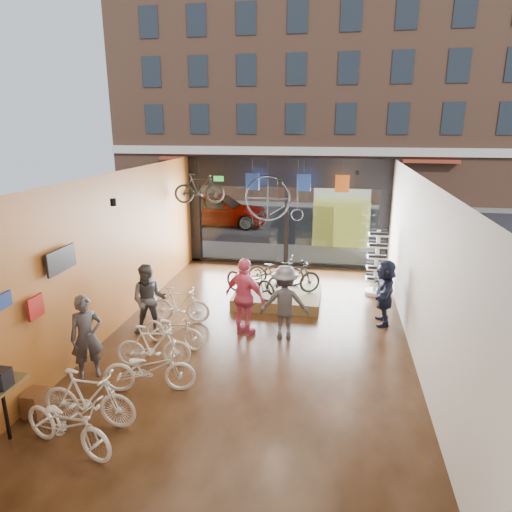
% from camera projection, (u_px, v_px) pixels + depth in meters
% --- Properties ---
extents(ground_plane, '(7.00, 12.00, 0.04)m').
position_uv_depth(ground_plane, '(257.00, 338.00, 10.83)').
color(ground_plane, black).
rests_on(ground_plane, ground).
extents(ceiling, '(7.00, 12.00, 0.04)m').
position_uv_depth(ceiling, '(257.00, 176.00, 9.77)').
color(ceiling, black).
rests_on(ceiling, ground).
extents(wall_left, '(0.04, 12.00, 3.80)m').
position_uv_depth(wall_left, '(112.00, 254.00, 10.90)').
color(wall_left, '#AE6923').
rests_on(wall_left, ground).
extents(wall_right, '(0.04, 12.00, 3.80)m').
position_uv_depth(wall_right, '(419.00, 270.00, 9.70)').
color(wall_right, beige).
rests_on(wall_right, ground).
extents(wall_back, '(7.00, 0.04, 3.80)m').
position_uv_depth(wall_back, '(153.00, 430.00, 4.61)').
color(wall_back, beige).
rests_on(wall_back, ground).
extents(storefront, '(7.00, 0.26, 3.80)m').
position_uv_depth(storefront, '(287.00, 213.00, 15.97)').
color(storefront, black).
rests_on(storefront, ground).
extents(exit_sign, '(0.35, 0.06, 0.18)m').
position_uv_depth(exit_sign, '(219.00, 179.00, 15.95)').
color(exit_sign, '#198C26').
rests_on(exit_sign, storefront).
extents(street_road, '(30.00, 18.00, 0.02)m').
position_uv_depth(street_road, '(304.00, 217.00, 25.02)').
color(street_road, black).
rests_on(street_road, ground).
extents(sidewalk_near, '(30.00, 2.40, 0.12)m').
position_uv_depth(sidewalk_near, '(289.00, 254.00, 17.62)').
color(sidewalk_near, slate).
rests_on(sidewalk_near, ground).
extents(sidewalk_far, '(30.00, 2.00, 0.12)m').
position_uv_depth(sidewalk_far, '(309.00, 204.00, 28.78)').
color(sidewalk_far, slate).
rests_on(sidewalk_far, ground).
extents(opposite_building, '(26.00, 5.00, 14.00)m').
position_uv_depth(opposite_building, '(315.00, 90.00, 29.21)').
color(opposite_building, brown).
rests_on(opposite_building, ground).
extents(street_car, '(4.91, 1.98, 1.67)m').
position_uv_depth(street_car, '(217.00, 209.00, 22.64)').
color(street_car, gray).
rests_on(street_car, street_road).
extents(box_truck, '(2.34, 7.03, 2.77)m').
position_uv_depth(box_truck, '(341.00, 205.00, 20.52)').
color(box_truck, silver).
rests_on(box_truck, street_road).
extents(floor_bike_0, '(1.87, 1.09, 0.93)m').
position_uv_depth(floor_bike_0, '(67.00, 424.00, 6.98)').
color(floor_bike_0, beige).
rests_on(floor_bike_0, ground_plane).
extents(floor_bike_1, '(1.68, 0.50, 1.00)m').
position_uv_depth(floor_bike_1, '(89.00, 398.00, 7.57)').
color(floor_bike_1, beige).
rests_on(floor_bike_1, ground_plane).
extents(floor_bike_2, '(1.82, 0.96, 0.91)m').
position_uv_depth(floor_bike_2, '(149.00, 369.00, 8.57)').
color(floor_bike_2, beige).
rests_on(floor_bike_2, ground_plane).
extents(floor_bike_3, '(1.60, 0.69, 0.93)m').
position_uv_depth(floor_bike_3, '(153.00, 346.00, 9.41)').
color(floor_bike_3, beige).
rests_on(floor_bike_3, ground_plane).
extents(floor_bike_4, '(1.66, 0.94, 0.83)m').
position_uv_depth(floor_bike_4, '(174.00, 329.00, 10.32)').
color(floor_bike_4, beige).
rests_on(floor_bike_4, ground_plane).
extents(floor_bike_5, '(1.58, 0.53, 0.94)m').
position_uv_depth(floor_bike_5, '(179.00, 305.00, 11.59)').
color(floor_bike_5, beige).
rests_on(floor_bike_5, ground_plane).
extents(display_platform, '(2.40, 1.80, 0.30)m').
position_uv_depth(display_platform, '(278.00, 297.00, 12.98)').
color(display_platform, '#4E3D1F').
rests_on(display_platform, ground_plane).
extents(display_bike_left, '(1.85, 1.49, 0.95)m').
position_uv_depth(display_bike_left, '(250.00, 280.00, 12.50)').
color(display_bike_left, black).
rests_on(display_bike_left, display_platform).
extents(display_bike_mid, '(1.63, 1.15, 0.96)m').
position_uv_depth(display_bike_mid, '(294.00, 278.00, 12.61)').
color(display_bike_mid, black).
rests_on(display_bike_mid, display_platform).
extents(display_bike_right, '(1.66, 0.59, 0.87)m').
position_uv_depth(display_bike_right, '(276.00, 271.00, 13.40)').
color(display_bike_right, black).
rests_on(display_bike_right, display_platform).
extents(customer_0, '(0.75, 0.69, 1.71)m').
position_uv_depth(customer_0, '(87.00, 337.00, 8.95)').
color(customer_0, '#3F3F44').
rests_on(customer_0, ground_plane).
extents(customer_1, '(0.97, 0.83, 1.74)m').
position_uv_depth(customer_1, '(149.00, 300.00, 10.82)').
color(customer_1, '#3F3F44').
rests_on(customer_1, ground_plane).
extents(customer_2, '(1.20, 0.90, 1.90)m').
position_uv_depth(customer_2, '(245.00, 297.00, 10.76)').
color(customer_2, '#CC4C72').
rests_on(customer_2, ground_plane).
extents(customer_3, '(1.22, 0.79, 1.78)m').
position_uv_depth(customer_3, '(285.00, 303.00, 10.60)').
color(customer_3, '#3F3F44').
rests_on(customer_3, ground_plane).
extents(customer_5, '(0.56, 1.57, 1.68)m').
position_uv_depth(customer_5, '(384.00, 292.00, 11.40)').
color(customer_5, '#161C33').
rests_on(customer_5, ground_plane).
extents(sunglasses_rack, '(0.66, 0.58, 1.95)m').
position_uv_depth(sunglasses_rack, '(377.00, 262.00, 13.38)').
color(sunglasses_rack, white).
rests_on(sunglasses_rack, ground_plane).
extents(wall_merch, '(0.40, 2.40, 2.60)m').
position_uv_depth(wall_merch, '(25.00, 343.00, 7.73)').
color(wall_merch, navy).
rests_on(wall_merch, wall_left).
extents(penny_farthing, '(1.86, 0.06, 1.49)m').
position_uv_depth(penny_farthing, '(277.00, 200.00, 14.86)').
color(penny_farthing, black).
rests_on(penny_farthing, ceiling).
extents(hung_bike, '(1.64, 0.78, 0.95)m').
position_uv_depth(hung_bike, '(199.00, 188.00, 14.43)').
color(hung_bike, black).
rests_on(hung_bike, ceiling).
extents(jersey_left, '(0.45, 0.03, 0.55)m').
position_uv_depth(jersey_left, '(252.00, 182.00, 15.08)').
color(jersey_left, '#1E3F99').
rests_on(jersey_left, ceiling).
extents(jersey_mid, '(0.45, 0.03, 0.55)m').
position_uv_depth(jersey_mid, '(304.00, 183.00, 14.79)').
color(jersey_mid, '#1E3F99').
rests_on(jersey_mid, ceiling).
extents(jersey_right, '(0.45, 0.03, 0.55)m').
position_uv_depth(jersey_right, '(342.00, 184.00, 14.58)').
color(jersey_right, '#CC5919').
rests_on(jersey_right, ceiling).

